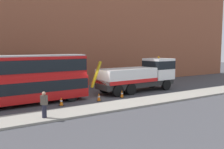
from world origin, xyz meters
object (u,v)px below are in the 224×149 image
recovery_tow_truck (140,75)px  pedestrian_onlooker (44,105)px  traffic_cone_near_truck (122,94)px  traffic_cone_near_bus (61,102)px  traffic_cone_midway (99,97)px  double_decker_bus (21,78)px

recovery_tow_truck → pedestrian_onlooker: bearing=-159.2°
traffic_cone_near_truck → traffic_cone_near_bus: bearing=-179.2°
traffic_cone_midway → traffic_cone_near_truck: 2.59m
recovery_tow_truck → traffic_cone_midway: recovery_tow_truck is taller
pedestrian_onlooker → traffic_cone_midway: bearing=-11.3°
recovery_tow_truck → traffic_cone_near_truck: recovery_tow_truck is taller
pedestrian_onlooker → double_decker_bus: bearing=52.3°
recovery_tow_truck → traffic_cone_near_bus: (-9.70, -1.93, -1.42)m
traffic_cone_near_bus → traffic_cone_midway: same height
traffic_cone_near_bus → traffic_cone_near_truck: bearing=0.8°
pedestrian_onlooker → traffic_cone_near_truck: bearing=-18.1°
recovery_tow_truck → double_decker_bus: bearing=177.8°
pedestrian_onlooker → traffic_cone_near_bus: (2.45, 3.23, -0.64)m
pedestrian_onlooker → traffic_cone_near_truck: pedestrian_onlooker is taller
double_decker_bus → traffic_cone_near_truck: size_ratio=15.44×
traffic_cone_midway → double_decker_bus: bearing=161.7°
recovery_tow_truck → double_decker_bus: size_ratio=0.92×
double_decker_bus → traffic_cone_near_bus: double_decker_bus is taller
recovery_tow_truck → pedestrian_onlooker: recovery_tow_truck is taller
traffic_cone_near_truck → pedestrian_onlooker: bearing=-158.7°
traffic_cone_midway → traffic_cone_near_truck: size_ratio=1.00×
traffic_cone_midway → pedestrian_onlooker: bearing=-151.9°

